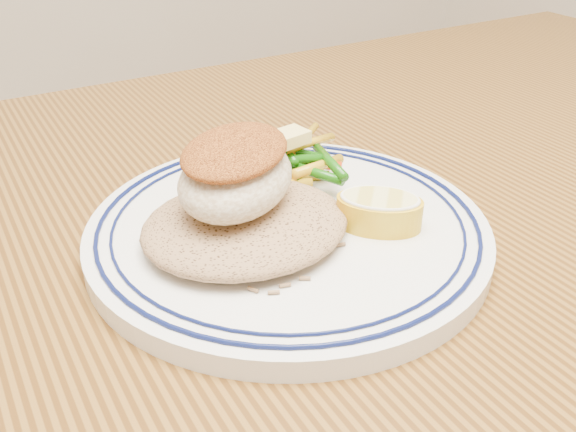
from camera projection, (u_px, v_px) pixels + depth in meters
The scene contains 7 objects.
dining_table at pixel (305, 389), 0.46m from camera, with size 1.50×0.90×0.75m.
plate at pixel (288, 229), 0.44m from camera, with size 0.28×0.28×0.02m.
rice_pilaf at pixel (245, 221), 0.42m from camera, with size 0.14×0.12×0.03m, color #8D6846.
fish_fillet at pixel (236, 171), 0.41m from camera, with size 0.12×0.12×0.05m.
vegetable_pile at pixel (289, 165), 0.49m from camera, with size 0.11×0.10×0.03m.
butter_pat at pixel (289, 137), 0.48m from camera, with size 0.03×0.02×0.01m, color #FFE37C.
lemon_wedge at pixel (379, 210), 0.43m from camera, with size 0.08×0.08×0.02m.
Camera 1 is at (-0.18, -0.28, 0.99)m, focal length 40.00 mm.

